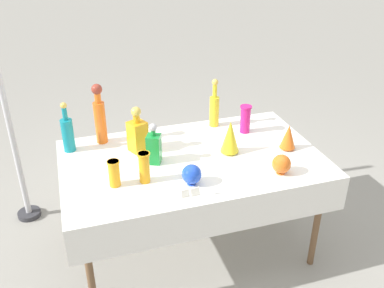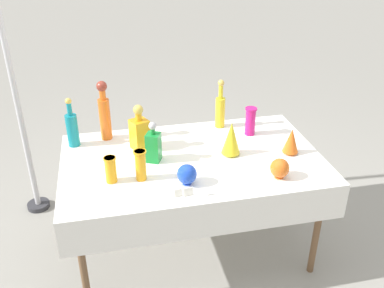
{
  "view_description": "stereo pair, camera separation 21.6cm",
  "coord_description": "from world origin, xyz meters",
  "px_view_note": "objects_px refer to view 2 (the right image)",
  "views": [
    {
      "loc": [
        -0.72,
        -2.31,
        2.16
      ],
      "look_at": [
        0.0,
        0.0,
        0.86
      ],
      "focal_mm": 40.0,
      "sensor_mm": 36.0,
      "label": 1
    },
    {
      "loc": [
        -0.51,
        -2.36,
        2.16
      ],
      "look_at": [
        0.0,
        0.0,
        0.86
      ],
      "focal_mm": 40.0,
      "sensor_mm": 36.0,
      "label": 2
    }
  ],
  "objects_px": {
    "tall_bottle_1": "(220,109)",
    "fluted_vase_0": "(231,138)",
    "slender_vase_1": "(111,169)",
    "tall_bottle_0": "(72,128)",
    "cardboard_box_behind_left": "(201,155)",
    "square_decanter_1": "(140,131)",
    "round_bowl_1": "(187,174)",
    "square_decanter_0": "(153,145)",
    "slender_vase_0": "(250,120)",
    "slender_vase_2": "(141,164)",
    "canopy_pole": "(19,109)",
    "fluted_vase_1": "(291,141)",
    "tall_bottle_2": "(104,113)",
    "round_bowl_0": "(280,168)",
    "cardboard_box_behind_right": "(161,165)"
  },
  "relations": [
    {
      "from": "tall_bottle_1",
      "to": "fluted_vase_0",
      "type": "distance_m",
      "value": 0.42
    },
    {
      "from": "tall_bottle_1",
      "to": "slender_vase_1",
      "type": "relative_size",
      "value": 2.24
    },
    {
      "from": "tall_bottle_0",
      "to": "cardboard_box_behind_left",
      "type": "distance_m",
      "value": 1.41
    },
    {
      "from": "square_decanter_1",
      "to": "round_bowl_1",
      "type": "xyz_separation_m",
      "value": [
        0.22,
        -0.5,
        -0.06
      ]
    },
    {
      "from": "square_decanter_0",
      "to": "cardboard_box_behind_left",
      "type": "relative_size",
      "value": 0.58
    },
    {
      "from": "tall_bottle_1",
      "to": "slender_vase_0",
      "type": "height_order",
      "value": "tall_bottle_1"
    },
    {
      "from": "slender_vase_1",
      "to": "slender_vase_2",
      "type": "relative_size",
      "value": 0.85
    },
    {
      "from": "slender_vase_1",
      "to": "canopy_pole",
      "type": "relative_size",
      "value": 0.07
    },
    {
      "from": "square_decanter_0",
      "to": "cardboard_box_behind_left",
      "type": "height_order",
      "value": "square_decanter_0"
    },
    {
      "from": "slender_vase_0",
      "to": "square_decanter_1",
      "type": "bearing_deg",
      "value": -177.02
    },
    {
      "from": "tall_bottle_0",
      "to": "fluted_vase_1",
      "type": "xyz_separation_m",
      "value": [
        1.4,
        -0.42,
        -0.04
      ]
    },
    {
      "from": "round_bowl_1",
      "to": "cardboard_box_behind_left",
      "type": "distance_m",
      "value": 1.47
    },
    {
      "from": "tall_bottle_2",
      "to": "cardboard_box_behind_left",
      "type": "xyz_separation_m",
      "value": [
        0.83,
        0.57,
        -0.76
      ]
    },
    {
      "from": "round_bowl_0",
      "to": "tall_bottle_2",
      "type": "bearing_deg",
      "value": 143.24
    },
    {
      "from": "tall_bottle_0",
      "to": "slender_vase_2",
      "type": "relative_size",
      "value": 1.8
    },
    {
      "from": "tall_bottle_0",
      "to": "slender_vase_2",
      "type": "xyz_separation_m",
      "value": [
        0.4,
        -0.53,
        -0.03
      ]
    },
    {
      "from": "slender_vase_1",
      "to": "cardboard_box_behind_right",
      "type": "relative_size",
      "value": 0.38
    },
    {
      "from": "fluted_vase_0",
      "to": "canopy_pole",
      "type": "bearing_deg",
      "value": 151.85
    },
    {
      "from": "square_decanter_0",
      "to": "slender_vase_2",
      "type": "height_order",
      "value": "square_decanter_0"
    },
    {
      "from": "slender_vase_1",
      "to": "tall_bottle_2",
      "type": "bearing_deg",
      "value": 90.48
    },
    {
      "from": "slender_vase_2",
      "to": "slender_vase_0",
      "type": "bearing_deg",
      "value": 27.35
    },
    {
      "from": "tall_bottle_1",
      "to": "round_bowl_0",
      "type": "distance_m",
      "value": 0.78
    },
    {
      "from": "tall_bottle_1",
      "to": "square_decanter_0",
      "type": "xyz_separation_m",
      "value": [
        -0.55,
        -0.4,
        -0.03
      ]
    },
    {
      "from": "slender_vase_0",
      "to": "round_bowl_0",
      "type": "bearing_deg",
      "value": -91.68
    },
    {
      "from": "tall_bottle_0",
      "to": "slender_vase_0",
      "type": "relative_size",
      "value": 1.7
    },
    {
      "from": "square_decanter_1",
      "to": "round_bowl_1",
      "type": "height_order",
      "value": "square_decanter_1"
    },
    {
      "from": "cardboard_box_behind_left",
      "to": "canopy_pole",
      "type": "distance_m",
      "value": 1.62
    },
    {
      "from": "tall_bottle_2",
      "to": "slender_vase_0",
      "type": "xyz_separation_m",
      "value": [
        1.01,
        -0.15,
        -0.09
      ]
    },
    {
      "from": "round_bowl_1",
      "to": "square_decanter_1",
      "type": "bearing_deg",
      "value": 113.94
    },
    {
      "from": "tall_bottle_1",
      "to": "cardboard_box_behind_left",
      "type": "height_order",
      "value": "tall_bottle_1"
    },
    {
      "from": "tall_bottle_2",
      "to": "round_bowl_0",
      "type": "bearing_deg",
      "value": -36.76
    },
    {
      "from": "cardboard_box_behind_right",
      "to": "canopy_pole",
      "type": "relative_size",
      "value": 0.19
    },
    {
      "from": "square_decanter_0",
      "to": "fluted_vase_1",
      "type": "height_order",
      "value": "square_decanter_0"
    },
    {
      "from": "slender_vase_0",
      "to": "canopy_pole",
      "type": "relative_size",
      "value": 0.09
    },
    {
      "from": "tall_bottle_0",
      "to": "square_decanter_1",
      "type": "bearing_deg",
      "value": -17.42
    },
    {
      "from": "slender_vase_1",
      "to": "cardboard_box_behind_left",
      "type": "relative_size",
      "value": 0.35
    },
    {
      "from": "fluted_vase_1",
      "to": "canopy_pole",
      "type": "xyz_separation_m",
      "value": [
        -1.8,
        0.82,
        0.04
      ]
    },
    {
      "from": "slender_vase_2",
      "to": "canopy_pole",
      "type": "relative_size",
      "value": 0.08
    },
    {
      "from": "round_bowl_0",
      "to": "canopy_pole",
      "type": "bearing_deg",
      "value": 145.93
    },
    {
      "from": "slender_vase_0",
      "to": "cardboard_box_behind_right",
      "type": "bearing_deg",
      "value": 128.92
    },
    {
      "from": "square_decanter_0",
      "to": "round_bowl_0",
      "type": "bearing_deg",
      "value": -26.97
    },
    {
      "from": "fluted_vase_0",
      "to": "slender_vase_1",
      "type": "bearing_deg",
      "value": -168.12
    },
    {
      "from": "square_decanter_0",
      "to": "fluted_vase_0",
      "type": "height_order",
      "value": "square_decanter_0"
    },
    {
      "from": "tall_bottle_1",
      "to": "slender_vase_1",
      "type": "xyz_separation_m",
      "value": [
        -0.83,
        -0.59,
        -0.05
      ]
    },
    {
      "from": "tall_bottle_2",
      "to": "slender_vase_0",
      "type": "distance_m",
      "value": 1.03
    },
    {
      "from": "square_decanter_1",
      "to": "slender_vase_1",
      "type": "bearing_deg",
      "value": -119.41
    },
    {
      "from": "tall_bottle_1",
      "to": "slender_vase_1",
      "type": "bearing_deg",
      "value": -144.73
    },
    {
      "from": "fluted_vase_1",
      "to": "round_bowl_0",
      "type": "xyz_separation_m",
      "value": [
        -0.19,
        -0.27,
        -0.03
      ]
    },
    {
      "from": "tall_bottle_0",
      "to": "cardboard_box_behind_left",
      "type": "xyz_separation_m",
      "value": [
        1.05,
        0.63,
        -0.7
      ]
    },
    {
      "from": "tall_bottle_1",
      "to": "fluted_vase_1",
      "type": "distance_m",
      "value": 0.6
    }
  ]
}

